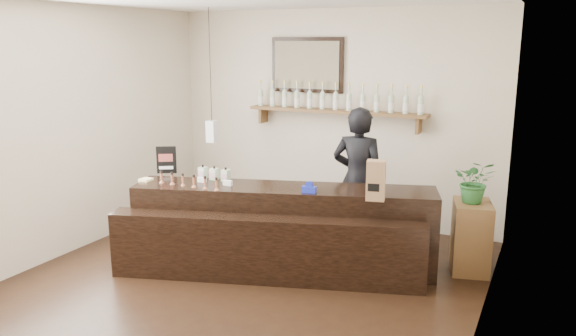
{
  "coord_description": "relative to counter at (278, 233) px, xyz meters",
  "views": [
    {
      "loc": [
        2.7,
        -4.42,
        2.39
      ],
      "look_at": [
        0.22,
        0.7,
        1.1
      ],
      "focal_mm": 35.0,
      "sensor_mm": 36.0,
      "label": 1
    }
  ],
  "objects": [
    {
      "name": "ground",
      "position": [
        -0.17,
        -0.58,
        -0.42
      ],
      "size": [
        5.0,
        5.0,
        0.0
      ],
      "primitive_type": "plane",
      "color": "black",
      "rests_on": "ground"
    },
    {
      "name": "back_wall_decor",
      "position": [
        -0.31,
        1.79,
        1.33
      ],
      "size": [
        2.66,
        0.96,
        1.69
      ],
      "color": "brown",
      "rests_on": "ground"
    },
    {
      "name": "tape_dispenser",
      "position": [
        0.34,
        0.02,
        0.52
      ],
      "size": [
        0.15,
        0.08,
        0.12
      ],
      "color": "#1926B0",
      "rests_on": "counter"
    },
    {
      "name": "shopkeeper",
      "position": [
        0.54,
        0.97,
        0.53
      ],
      "size": [
        0.71,
        0.48,
        1.89
      ],
      "primitive_type": "imported",
      "rotation": [
        0.0,
        0.0,
        3.18
      ],
      "color": "black",
      "rests_on": "ground"
    },
    {
      "name": "potted_plant",
      "position": [
        1.83,
        0.88,
        0.56
      ],
      "size": [
        0.46,
        0.41,
        0.46
      ],
      "primitive_type": "imported",
      "rotation": [
        0.0,
        0.0,
        0.14
      ],
      "color": "#27632B",
      "rests_on": "side_cabinet"
    },
    {
      "name": "counter",
      "position": [
        0.0,
        0.0,
        0.0
      ],
      "size": [
        3.21,
        1.79,
        1.04
      ],
      "color": "black",
      "rests_on": "ground"
    },
    {
      "name": "room_shell",
      "position": [
        -0.17,
        -0.58,
        1.28
      ],
      "size": [
        5.0,
        5.0,
        5.0
      ],
      "color": "beige",
      "rests_on": "ground"
    },
    {
      "name": "side_cabinet",
      "position": [
        1.83,
        0.88,
        -0.04
      ],
      "size": [
        0.49,
        0.59,
        0.75
      ],
      "color": "brown",
      "rests_on": "ground"
    },
    {
      "name": "promo_sign",
      "position": [
        -1.49,
        0.09,
        0.63
      ],
      "size": [
        0.21,
        0.13,
        0.32
      ],
      "color": "black",
      "rests_on": "counter"
    },
    {
      "name": "paper_bag",
      "position": [
        1.02,
        0.06,
        0.67
      ],
      "size": [
        0.2,
        0.17,
        0.39
      ],
      "color": "#936E47",
      "rests_on": "counter"
    }
  ]
}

